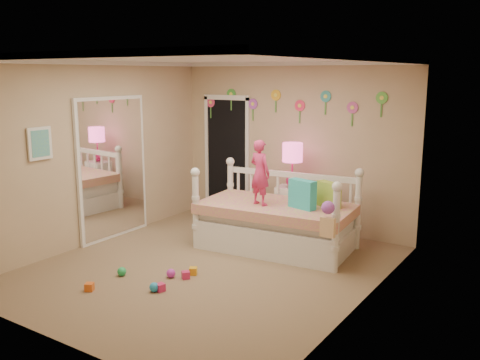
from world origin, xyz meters
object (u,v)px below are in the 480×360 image
Objects in this scene: table_lamp at (292,158)px; child at (260,173)px; nightstand at (291,210)px; daybed at (277,208)px.

child is at bearing -91.26° from table_lamp.
child reaches higher than nightstand.
daybed is 0.95m from table_lamp.
child is at bearing -137.29° from daybed.
nightstand is 0.81m from table_lamp.
daybed is 0.76m from nightstand.
child is 1.16m from nightstand.
daybed is at bearing -118.81° from child.
child reaches higher than daybed.
nightstand is at bearing -78.50° from child.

